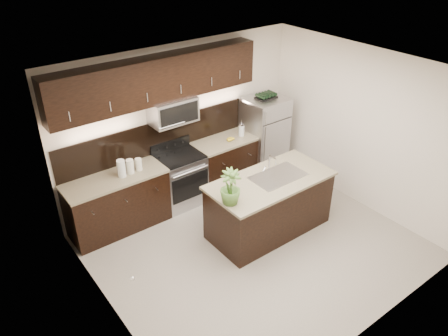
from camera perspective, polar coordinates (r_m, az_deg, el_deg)
name	(u,v)px	position (r m, az deg, el deg)	size (l,w,h in m)	color
ground	(255,246)	(6.81, 4.03, -10.15)	(4.50, 4.50, 0.00)	gray
room_walls	(255,152)	(5.77, 4.03, 2.16)	(4.52, 4.02, 2.71)	beige
counter_run	(170,183)	(7.44, -7.05, -1.97)	(3.51, 0.65, 0.94)	black
upper_fixtures	(160,86)	(6.84, -8.38, 10.57)	(3.49, 0.40, 1.66)	black
island	(269,205)	(6.88, 5.92, -4.80)	(1.96, 0.96, 0.94)	black
sink_faucet	(278,175)	(6.72, 7.02, -0.92)	(0.84, 0.50, 0.28)	silver
refrigerator	(264,136)	(8.32, 5.25, 4.13)	(0.74, 0.67, 1.53)	#B2B2B7
wine_rack	(266,96)	(8.00, 5.52, 9.34)	(0.38, 0.23, 0.09)	black
plant	(230,187)	(5.93, 0.83, -2.50)	(0.29, 0.29, 0.52)	#416528
canisters	(128,167)	(6.83, -12.43, 0.14)	(0.41, 0.14, 0.27)	silver
french_press	(241,130)	(7.87, 2.29, 4.99)	(0.11, 0.11, 0.31)	silver
bananas	(228,140)	(7.71, 0.56, 3.71)	(0.16, 0.13, 0.05)	gold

